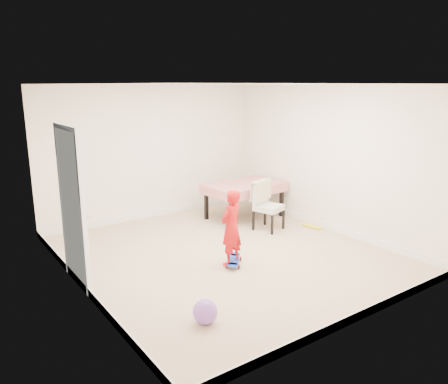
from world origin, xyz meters
TOP-DOWN VIEW (x-y plane):
  - ground at (0.00, 0.00)m, footprint 5.00×5.00m
  - ceiling at (0.00, 0.00)m, footprint 4.50×5.00m
  - wall_back at (0.00, 2.48)m, footprint 4.50×0.04m
  - wall_front at (0.00, -2.48)m, footprint 4.50×0.04m
  - wall_left at (-2.23, 0.00)m, footprint 0.04×5.00m
  - wall_right at (2.23, 0.00)m, footprint 0.04×5.00m
  - door at (-2.22, 0.30)m, footprint 0.11×0.94m
  - baseboard_back at (0.00, 2.49)m, footprint 4.50×0.02m
  - baseboard_front at (0.00, -2.49)m, footprint 4.50×0.02m
  - baseboard_left at (-2.24, 0.00)m, footprint 0.02×5.00m
  - baseboard_right at (2.24, 0.00)m, footprint 0.02×5.00m
  - dining_table at (1.43, 1.37)m, footprint 1.56×1.03m
  - dining_chair at (1.33, 0.52)m, footprint 0.64×0.70m
  - skateboard at (-0.15, -0.40)m, footprint 0.53×0.56m
  - child at (-0.22, -0.43)m, footprint 0.47×0.38m
  - balloon at (-1.39, -1.54)m, footprint 0.28×0.28m
  - foam_toy at (2.05, 0.12)m, footprint 0.15×0.40m

SIDE VIEW (x-z plane):
  - ground at x=0.00m, z-range 0.00..0.00m
  - foam_toy at x=2.05m, z-range 0.00..0.06m
  - skateboard at x=-0.15m, z-range 0.00..0.08m
  - baseboard_back at x=0.00m, z-range 0.00..0.12m
  - baseboard_front at x=0.00m, z-range 0.00..0.12m
  - baseboard_left at x=-2.24m, z-range 0.00..0.12m
  - baseboard_right at x=2.24m, z-range 0.00..0.12m
  - balloon at x=-1.39m, z-range 0.00..0.28m
  - dining_table at x=1.43m, z-range 0.00..0.70m
  - dining_chair at x=1.33m, z-range 0.00..0.90m
  - child at x=-0.22m, z-range 0.00..1.12m
  - door at x=-2.22m, z-range -0.03..2.08m
  - wall_back at x=0.00m, z-range 0.00..2.60m
  - wall_front at x=0.00m, z-range 0.00..2.60m
  - wall_left at x=-2.23m, z-range 0.00..2.60m
  - wall_right at x=2.23m, z-range 0.00..2.60m
  - ceiling at x=0.00m, z-range 2.56..2.60m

